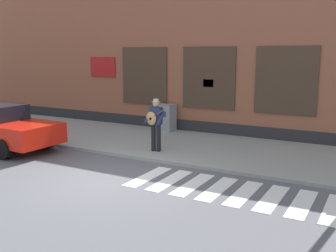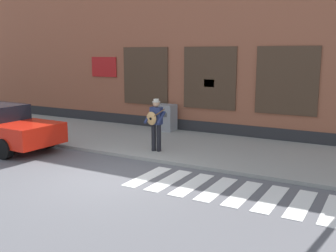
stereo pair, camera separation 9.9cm
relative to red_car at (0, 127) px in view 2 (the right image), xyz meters
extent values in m
plane|color=#56565B|center=(5.48, -0.90, -0.77)|extent=(160.00, 160.00, 0.00)
cube|color=gray|center=(5.48, 3.36, -0.72)|extent=(28.00, 4.57, 0.11)
cube|color=#99563D|center=(5.48, 7.65, 3.04)|extent=(28.00, 4.00, 7.63)
cube|color=#28282B|center=(5.48, 5.63, -0.50)|extent=(28.00, 0.04, 0.55)
cube|color=#473323|center=(2.46, 5.62, 1.55)|extent=(2.24, 0.06, 2.46)
cube|color=black|center=(2.46, 5.61, 1.55)|extent=(2.12, 0.03, 2.34)
cube|color=#473323|center=(5.48, 5.62, 1.55)|extent=(2.24, 0.06, 2.46)
cube|color=black|center=(5.48, 5.61, 1.55)|extent=(2.12, 0.03, 2.34)
cube|color=#473323|center=(8.50, 5.62, 1.55)|extent=(2.24, 0.06, 2.46)
cube|color=black|center=(8.50, 5.61, 1.55)|extent=(2.12, 0.03, 2.34)
cube|color=red|center=(0.20, 5.61, 1.90)|extent=(1.40, 0.04, 0.90)
cube|color=yellow|center=(5.48, 5.60, 1.35)|extent=(0.44, 0.02, 0.30)
cube|color=silver|center=(6.27, -0.23, -0.76)|extent=(0.42, 1.90, 0.01)
cube|color=silver|center=(6.94, -0.23, -0.76)|extent=(0.42, 1.90, 0.01)
cube|color=silver|center=(7.61, -0.23, -0.76)|extent=(0.42, 1.90, 0.01)
cube|color=silver|center=(8.28, -0.23, -0.76)|extent=(0.42, 1.90, 0.01)
cube|color=silver|center=(8.95, -0.23, -0.76)|extent=(0.42, 1.90, 0.01)
cube|color=silver|center=(9.62, -0.23, -0.76)|extent=(0.42, 1.90, 0.01)
cube|color=silver|center=(10.29, -0.23, -0.76)|extent=(0.42, 1.90, 0.01)
cube|color=silver|center=(10.96, -0.23, -0.76)|extent=(0.42, 1.90, 0.01)
cube|color=red|center=(0.05, 0.00, -0.10)|extent=(4.66, 2.00, 0.68)
cube|color=silver|center=(2.33, 0.49, -0.03)|extent=(0.07, 0.24, 0.12)
cube|color=silver|center=(2.29, -0.65, -0.03)|extent=(0.07, 0.24, 0.12)
cylinder|color=black|center=(1.42, 0.82, -0.44)|extent=(0.67, 0.26, 0.66)
cylinder|color=black|center=(1.35, -0.92, -0.44)|extent=(0.67, 0.26, 0.66)
cylinder|color=black|center=(-1.25, 0.92, -0.44)|extent=(0.67, 0.26, 0.66)
cylinder|color=black|center=(5.29, 1.99, -0.21)|extent=(0.15, 0.15, 0.90)
cylinder|color=black|center=(5.12, 1.96, -0.21)|extent=(0.15, 0.15, 0.90)
cube|color=navy|center=(5.20, 1.98, 0.52)|extent=(0.39, 0.24, 0.57)
sphere|color=tan|center=(5.20, 1.98, 0.92)|extent=(0.22, 0.22, 0.22)
cylinder|color=beige|center=(5.20, 1.98, 0.98)|extent=(0.28, 0.28, 0.02)
cylinder|color=beige|center=(5.20, 1.98, 1.03)|extent=(0.18, 0.18, 0.09)
cylinder|color=navy|center=(5.45, 1.89, 0.48)|extent=(0.11, 0.51, 0.39)
cylinder|color=navy|center=(4.97, 1.87, 0.48)|extent=(0.11, 0.51, 0.39)
ellipsoid|color=tan|center=(5.13, 1.80, 0.45)|extent=(0.36, 0.14, 0.44)
cylinder|color=black|center=(5.14, 1.74, 0.45)|extent=(0.09, 0.01, 0.09)
cylinder|color=brown|center=(5.39, 1.79, 0.63)|extent=(0.47, 0.06, 0.34)
cube|color=gray|center=(3.73, 5.20, -0.12)|extent=(0.77, 0.63, 1.09)
cube|color=#4C4C4C|center=(3.73, 4.87, 0.05)|extent=(0.46, 0.02, 0.16)
camera|label=1|loc=(11.69, -8.90, 2.53)|focal=42.00mm
camera|label=2|loc=(11.78, -8.85, 2.53)|focal=42.00mm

